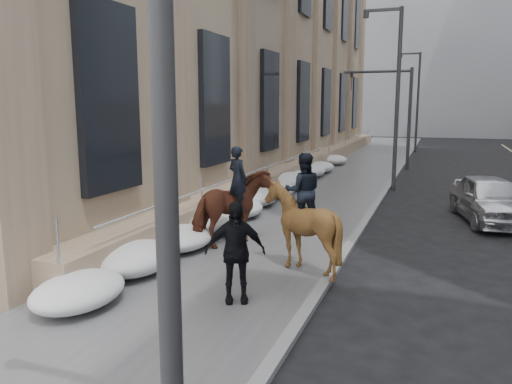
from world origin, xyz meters
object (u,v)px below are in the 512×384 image
at_px(pedestrian, 235,252).
at_px(car_silver, 490,199).
at_px(mounted_horse_left, 233,206).
at_px(mounted_horse_right, 301,222).

relative_size(pedestrian, car_silver, 0.43).
distance_m(mounted_horse_left, car_silver, 8.96).
height_order(mounted_horse_right, car_silver, mounted_horse_right).
bearing_deg(car_silver, mounted_horse_left, -150.52).
bearing_deg(mounted_horse_right, mounted_horse_left, -50.74).
distance_m(pedestrian, car_silver, 10.81).
relative_size(mounted_horse_right, car_silver, 0.58).
height_order(pedestrian, car_silver, pedestrian).
distance_m(mounted_horse_left, mounted_horse_right, 2.60).
xyz_separation_m(mounted_horse_left, pedestrian, (1.55, -3.59, -0.08)).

